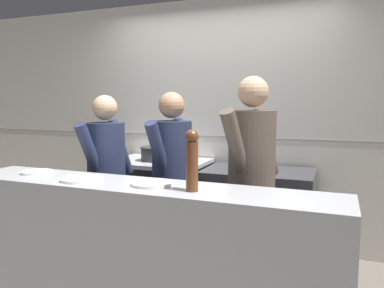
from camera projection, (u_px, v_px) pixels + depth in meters
The scene contains 14 objects.
wall_back_tiled at pixel (217, 122), 4.04m from camera, with size 8.00×0.06×2.60m.
oven_range at pixel (159, 203), 3.95m from camera, with size 0.99×0.71×0.92m.
prep_counter at pixel (258, 216), 3.57m from camera, with size 1.01×0.65×0.88m.
pass_counter at pixel (139, 258), 2.48m from camera, with size 2.62×0.45×1.00m.
stock_pot at pixel (155, 153), 3.88m from camera, with size 0.31×0.31×0.14m.
mixing_bowl_steel at pixel (258, 166), 3.50m from camera, with size 0.27×0.27×0.09m.
chefs_knife at pixel (251, 171), 3.44m from camera, with size 0.34×0.14×0.02m.
plated_dish_main at pixel (37, 172), 2.79m from camera, with size 0.23×0.23×0.02m.
plated_dish_appetiser at pixel (81, 179), 2.54m from camera, with size 0.28×0.28×0.02m.
plated_dish_dessert at pixel (152, 184), 2.40m from camera, with size 0.27×0.27×0.02m.
pepper_mill at pixel (192, 159), 2.21m from camera, with size 0.08×0.08×0.37m.
chef_head_cook at pixel (107, 178), 3.20m from camera, with size 0.35×0.69×1.58m.
chef_sous at pixel (172, 179), 3.07m from camera, with size 0.36×0.70×1.60m.
chef_line at pixel (251, 179), 2.79m from camera, with size 0.44×0.74×1.71m.
Camera 1 is at (1.21, -2.43, 1.54)m, focal length 35.00 mm.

